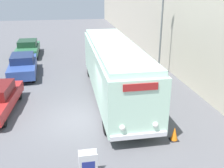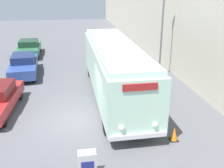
{
  "view_description": "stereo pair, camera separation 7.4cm",
  "coord_description": "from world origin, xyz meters",
  "px_view_note": "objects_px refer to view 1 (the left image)",
  "views": [
    {
      "loc": [
        -0.24,
        -11.57,
        6.26
      ],
      "look_at": [
        1.79,
        -0.16,
        1.84
      ],
      "focal_mm": 42.0,
      "sensor_mm": 36.0,
      "label": 1
    },
    {
      "loc": [
        -0.17,
        -11.58,
        6.26
      ],
      "look_at": [
        1.79,
        -0.16,
        1.84
      ],
      "focal_mm": 42.0,
      "sensor_mm": 36.0,
      "label": 2
    }
  ],
  "objects_px": {
    "parked_car_mid": "(23,65)",
    "parked_car_far": "(28,48)",
    "traffic_cone": "(174,134)",
    "vintage_bus": "(114,68)",
    "sign_board": "(88,165)",
    "streetlamp": "(162,13)"
  },
  "relations": [
    {
      "from": "parked_car_mid",
      "to": "parked_car_far",
      "type": "distance_m",
      "value": 5.87
    },
    {
      "from": "traffic_cone",
      "to": "parked_car_far",
      "type": "bearing_deg",
      "value": 116.18
    },
    {
      "from": "vintage_bus",
      "to": "parked_car_far",
      "type": "relative_size",
      "value": 2.4
    },
    {
      "from": "sign_board",
      "to": "traffic_cone",
      "type": "bearing_deg",
      "value": 22.84
    },
    {
      "from": "sign_board",
      "to": "vintage_bus",
      "type": "bearing_deg",
      "value": 72.2
    },
    {
      "from": "parked_car_far",
      "to": "traffic_cone",
      "type": "bearing_deg",
      "value": -64.89
    },
    {
      "from": "parked_car_mid",
      "to": "traffic_cone",
      "type": "bearing_deg",
      "value": -57.13
    },
    {
      "from": "vintage_bus",
      "to": "parked_car_mid",
      "type": "height_order",
      "value": "vintage_bus"
    },
    {
      "from": "streetlamp",
      "to": "parked_car_mid",
      "type": "xyz_separation_m",
      "value": [
        -9.72,
        1.77,
        -3.65
      ]
    },
    {
      "from": "parked_car_far",
      "to": "traffic_cone",
      "type": "relative_size",
      "value": 7.28
    },
    {
      "from": "parked_car_mid",
      "to": "traffic_cone",
      "type": "relative_size",
      "value": 7.81
    },
    {
      "from": "streetlamp",
      "to": "parked_car_far",
      "type": "xyz_separation_m",
      "value": [
        -10.07,
        7.63,
        -3.69
      ]
    },
    {
      "from": "vintage_bus",
      "to": "parked_car_mid",
      "type": "bearing_deg",
      "value": 139.11
    },
    {
      "from": "streetlamp",
      "to": "parked_car_far",
      "type": "height_order",
      "value": "streetlamp"
    },
    {
      "from": "vintage_bus",
      "to": "parked_car_mid",
      "type": "relative_size",
      "value": 2.23
    },
    {
      "from": "sign_board",
      "to": "traffic_cone",
      "type": "xyz_separation_m",
      "value": [
        3.82,
        1.61,
        -0.17
      ]
    },
    {
      "from": "streetlamp",
      "to": "traffic_cone",
      "type": "bearing_deg",
      "value": -105.06
    },
    {
      "from": "streetlamp",
      "to": "parked_car_far",
      "type": "relative_size",
      "value": 1.52
    },
    {
      "from": "parked_car_mid",
      "to": "parked_car_far",
      "type": "bearing_deg",
      "value": 89.62
    },
    {
      "from": "sign_board",
      "to": "parked_car_mid",
      "type": "relative_size",
      "value": 0.2
    },
    {
      "from": "sign_board",
      "to": "traffic_cone",
      "type": "height_order",
      "value": "sign_board"
    },
    {
      "from": "traffic_cone",
      "to": "parked_car_mid",
      "type": "bearing_deg",
      "value": 126.62
    }
  ]
}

